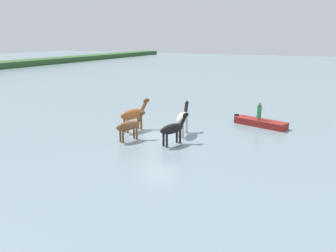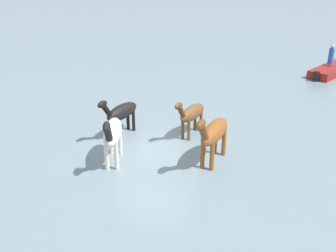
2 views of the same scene
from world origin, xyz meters
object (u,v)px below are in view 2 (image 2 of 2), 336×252
(horse_pinto_flank, at_px, (191,114))
(horse_rear_stallion, at_px, (213,133))
(person_spotter_bow, at_px, (331,55))
(boat_motor_center, at_px, (332,71))
(horse_chestnut_trailing, at_px, (121,112))
(horse_dun_straggler, at_px, (112,133))

(horse_pinto_flank, bearing_deg, horse_rear_stallion, 46.85)
(horse_rear_stallion, xyz_separation_m, person_spotter_bow, (-12.85, 6.39, 0.01))
(horse_rear_stallion, distance_m, boat_motor_center, 14.42)
(horse_pinto_flank, bearing_deg, boat_motor_center, 166.53)
(boat_motor_center, bearing_deg, horse_pinto_flank, 179.09)
(horse_chestnut_trailing, bearing_deg, horse_dun_straggler, 31.00)
(horse_pinto_flank, height_order, horse_dun_straggler, horse_dun_straggler)
(horse_pinto_flank, xyz_separation_m, horse_dun_straggler, (2.70, -2.39, 0.16))
(boat_motor_center, bearing_deg, horse_chestnut_trailing, 171.53)
(horse_dun_straggler, xyz_separation_m, boat_motor_center, (-13.35, 9.98, -0.94))
(horse_pinto_flank, height_order, horse_rear_stallion, horse_rear_stallion)
(horse_chestnut_trailing, bearing_deg, person_spotter_bow, 159.86)
(horse_rear_stallion, xyz_separation_m, boat_motor_center, (-12.79, 6.59, -0.96))
(horse_dun_straggler, relative_size, person_spotter_bow, 2.18)
(person_spotter_bow, bearing_deg, horse_pinto_flank, -34.57)
(horse_dun_straggler, bearing_deg, person_spotter_bow, 133.45)
(horse_rear_stallion, bearing_deg, person_spotter_bow, 170.10)
(horse_chestnut_trailing, xyz_separation_m, boat_motor_center, (-11.07, 10.33, -0.81))
(horse_rear_stallion, relative_size, person_spotter_bow, 2.21)
(horse_rear_stallion, bearing_deg, horse_chestnut_trailing, -98.06)
(horse_rear_stallion, distance_m, person_spotter_bow, 14.35)
(horse_pinto_flank, height_order, person_spotter_bow, person_spotter_bow)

